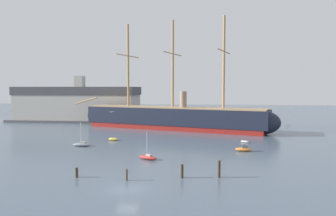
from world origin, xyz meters
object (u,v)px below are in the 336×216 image
Objects in this scene: sailboat_mid_left at (82,144)px; mooring_piling_left_pair at (219,169)px; dinghy_alongside_bow at (113,139)px; dockside_warehouse_left at (78,104)px; dinghy_alongside_stern at (245,142)px; mooring_piling_midwater at (182,171)px; mooring_piling_right_pair at (77,172)px; seagull_in_flight at (111,112)px; motorboat_mid_right at (244,149)px; sailboat_near_centre at (148,157)px; mooring_piling_nearest at (127,175)px; tall_ship at (173,117)px.

sailboat_mid_left is 2.19× the size of mooring_piling_left_pair.
dockside_warehouse_left is (-26.06, 42.66, 6.05)m from dinghy_alongside_bow.
mooring_piling_midwater is at bearing -112.07° from dinghy_alongside_stern.
mooring_piling_right_pair is at bearing -173.49° from mooring_piling_left_pair.
mooring_piling_midwater is at bearing -36.18° from seagull_in_flight.
dinghy_alongside_bow reaches higher than dinghy_alongside_stern.
motorboat_mid_right is at bearing 61.61° from mooring_piling_midwater.
sailboat_near_centre is 2.58× the size of mooring_piling_midwater.
dockside_warehouse_left reaches higher than mooring_piling_left_pair.
mooring_piling_nearest reaches higher than motorboat_mid_right.
tall_ship is 12.65× the size of sailboat_mid_left.
sailboat_mid_left is at bearing -66.97° from dockside_warehouse_left.
tall_ship is 34.55m from sailboat_mid_left.
mooring_piling_nearest is 7.56m from mooring_piling_midwater.
seagull_in_flight reaches higher than mooring_piling_midwater.
tall_ship is at bearing 130.89° from dinghy_alongside_stern.
tall_ship is 1.34× the size of dockside_warehouse_left.
tall_ship is at bearing 81.51° from seagull_in_flight.
mooring_piling_nearest is at bearing -5.44° from mooring_piling_right_pair.
dinghy_alongside_bow is 2.09× the size of mooring_piling_right_pair.
sailboat_mid_left is at bearing 123.81° from mooring_piling_nearest.
mooring_piling_left_pair is 19.74m from mooring_piling_right_pair.
motorboat_mid_right is 28.31m from mooring_piling_nearest.
seagull_in_flight is (5.63, -20.06, 8.00)m from dinghy_alongside_bow.
mooring_piling_nearest reaches higher than dinghy_alongside_bow.
tall_ship is 25.18m from dinghy_alongside_bow.
mooring_piling_right_pair is (-7.86, -11.92, 0.27)m from sailboat_near_centre.
dockside_warehouse_left is at bearing 113.03° from sailboat_mid_left.
sailboat_near_centre is at bearing -90.26° from tall_ship.
dockside_warehouse_left is at bearing 121.54° from sailboat_near_centre.
dinghy_alongside_stern is 37.39m from mooring_piling_nearest.
dinghy_alongside_bow is at bearing 97.13° from mooring_piling_right_pair.
mooring_piling_midwater is at bearing -57.63° from sailboat_near_centre.
mooring_piling_left_pair is 1.75× the size of mooring_piling_right_pair.
tall_ship is at bearing 89.16° from mooring_piling_nearest.
dinghy_alongside_stern is 1.34× the size of mooring_piling_nearest.
mooring_piling_right_pair reaches higher than motorboat_mid_right.
motorboat_mid_right is at bearing 40.03° from mooring_piling_right_pair.
dinghy_alongside_bow is (-11.71, 18.87, -0.09)m from sailboat_near_centre.
mooring_piling_right_pair is (-26.64, -31.27, 0.45)m from dinghy_alongside_stern.
sailboat_mid_left is 17.29m from seagull_in_flight.
mooring_piling_right_pair is (3.85, -30.79, 0.36)m from dinghy_alongside_bow.
mooring_piling_left_pair is (11.75, -9.68, 0.77)m from sailboat_near_centre.
dinghy_alongside_stern is 32.24m from mooring_piling_midwater.
mooring_piling_midwater is 2.14× the size of seagull_in_flight.
mooring_piling_nearest is 0.65× the size of mooring_piling_left_pair.
motorboat_mid_right is 1.37× the size of mooring_piling_left_pair.
sailboat_mid_left is 0.11× the size of dockside_warehouse_left.
motorboat_mid_right is 3.70× the size of seagull_in_flight.
tall_ship reaches higher than mooring_piling_midwater.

